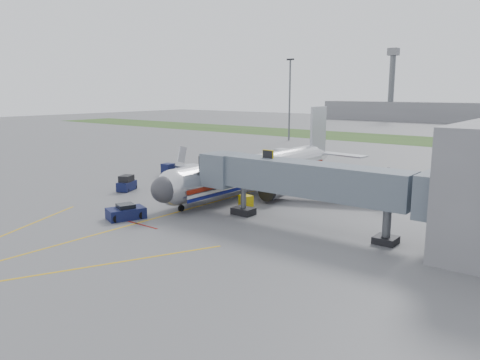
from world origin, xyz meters
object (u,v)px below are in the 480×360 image
Objects in this scene: belt_loader at (203,181)px; pushback_tug at (126,212)px; airliner at (256,170)px; baggage_tug at (127,184)px; ramp_worker at (175,175)px.

pushback_tug is at bearing -71.74° from belt_loader.
belt_loader is at bearing -170.57° from airliner.
airliner is 11.26× the size of baggage_tug.
baggage_tug is (-10.65, 8.46, 0.25)m from pushback_tug.
pushback_tug is 13.60m from baggage_tug.
airliner is 8.30m from belt_loader.
pushback_tug is at bearing -74.81° from ramp_worker.
belt_loader is 5.01m from ramp_worker.
airliner is 8.78× the size of belt_loader.
belt_loader is at bearing 61.40° from baggage_tug.
pushback_tug is 1.01× the size of belt_loader.
baggage_tug is at bearing 141.55° from pushback_tug.
baggage_tug is at bearing -141.19° from airliner.
airliner is 21.14× the size of ramp_worker.
airliner is at bearing 9.43° from belt_loader.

